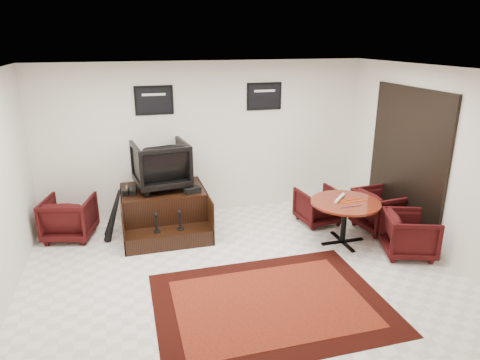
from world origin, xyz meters
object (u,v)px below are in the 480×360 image
Objects in this scene: table_chair_back at (318,204)px; shine_chair at (161,163)px; table_chair_corner at (410,232)px; armchair_side at (69,216)px; table_chair_window at (381,208)px; meeting_table at (345,207)px; shine_podium at (164,212)px.

shine_chair is at bearing -18.28° from table_chair_back.
armchair_side is at bearing 87.97° from table_chair_corner.
table_chair_window is (5.15, -1.10, 0.01)m from armchair_side.
table_chair_corner is at bearing -39.03° from meeting_table.
table_chair_window is 1.07× the size of table_chair_corner.
meeting_table is 1.02m from table_chair_corner.
meeting_table is 0.90m from table_chair_back.
table_chair_window is 0.93m from table_chair_corner.
armchair_side is 0.99× the size of table_chair_window.
shine_podium is at bearing 82.38° from shine_chair.
shine_podium is 3.73m from table_chair_window.
meeting_table is 1.48× the size of table_chair_corner.
shine_podium is 1.32× the size of meeting_table.
table_chair_window is at bearing -178.43° from armchair_side.
table_chair_window reaches higher than meeting_table.
armchair_side is 4.50m from meeting_table.
shine_chair is 3.12m from meeting_table.
table_chair_window is (3.60, -0.98, 0.06)m from shine_podium.
shine_podium is 1.96× the size of table_chair_corner.
table_chair_window reaches higher than armchair_side.
table_chair_corner is (5.05, -2.02, -0.02)m from armchair_side.
shine_chair is 1.29× the size of table_chair_back.
shine_podium is at bearing -15.28° from table_chair_back.
armchair_side is 4.27m from table_chair_back.
shine_podium is 1.86× the size of armchair_side.
shine_chair is 1.16× the size of armchair_side.
table_chair_window is (3.60, -1.12, -0.78)m from shine_chair.
shine_chair is 1.22× the size of table_chair_corner.
shine_chair is 2.86m from table_chair_back.
armchair_side is at bearing 175.54° from shine_podium.
table_chair_window is (0.92, -0.56, 0.05)m from table_chair_back.
meeting_table is at bearing 86.59° from table_chair_back.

